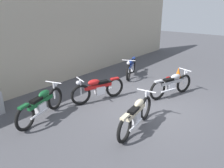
{
  "coord_description": "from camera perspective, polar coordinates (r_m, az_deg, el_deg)",
  "views": [
    {
      "loc": [
        -5.88,
        -3.14,
        3.25
      ],
      "look_at": [
        -0.17,
        1.41,
        0.55
      ],
      "focal_mm": 35.16,
      "sensor_mm": 36.0,
      "label": 1
    }
  ],
  "objects": [
    {
      "name": "building_wall",
      "position": [
        9.64,
        -13.4,
        10.91
      ],
      "size": [
        18.0,
        0.3,
        3.53
      ],
      "primitive_type": "cube",
      "color": "#B2A893",
      "rests_on": "ground_plane"
    },
    {
      "name": "motorcycle_blue",
      "position": [
        10.3,
        4.97,
        4.48
      ],
      "size": [
        1.96,
        1.02,
        0.94
      ],
      "rotation": [
        0.0,
        0.0,
        3.56
      ],
      "color": "black",
      "rests_on": "ground_plane"
    },
    {
      "name": "motorcycle_red",
      "position": [
        7.65,
        -3.65,
        -1.25
      ],
      "size": [
        1.97,
        0.89,
        0.92
      ],
      "rotation": [
        0.0,
        0.0,
        2.8
      ],
      "color": "black",
      "rests_on": "ground_plane"
    },
    {
      "name": "traffic_cone",
      "position": [
        10.31,
        16.81,
        2.64
      ],
      "size": [
        0.32,
        0.32,
        0.55
      ],
      "primitive_type": "cone",
      "color": "orange",
      "rests_on": "ground_plane"
    },
    {
      "name": "helmet",
      "position": [
        9.78,
        14.51,
        1.11
      ],
      "size": [
        0.28,
        0.28,
        0.28
      ],
      "primitive_type": "sphere",
      "color": "maroon",
      "rests_on": "ground_plane"
    },
    {
      "name": "motorcycle_cream",
      "position": [
        5.97,
        6.36,
        -7.9
      ],
      "size": [
        2.04,
        0.61,
        0.92
      ],
      "rotation": [
        0.0,
        0.0,
        0.14
      ],
      "color": "black",
      "rests_on": "ground_plane"
    },
    {
      "name": "motorcycle_green",
      "position": [
        6.79,
        -17.84,
        -5.08
      ],
      "size": [
        2.02,
        0.85,
        0.94
      ],
      "rotation": [
        0.0,
        0.0,
        0.31
      ],
      "color": "black",
      "rests_on": "ground_plane"
    },
    {
      "name": "ground_plane",
      "position": [
        7.41,
        9.44,
        -5.99
      ],
      "size": [
        40.0,
        40.0,
        0.0
      ],
      "primitive_type": "plane",
      "color": "#47474C"
    },
    {
      "name": "motorcycle_silver",
      "position": [
        8.34,
        15.29,
        -0.11
      ],
      "size": [
        1.97,
        0.88,
        0.92
      ],
      "rotation": [
        0.0,
        0.0,
        -0.34
      ],
      "color": "black",
      "rests_on": "ground_plane"
    }
  ]
}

